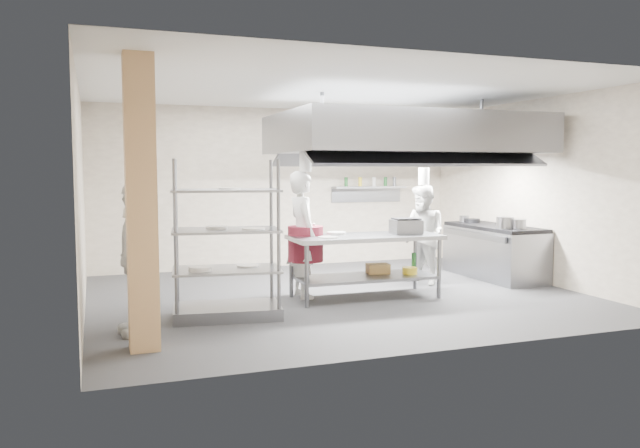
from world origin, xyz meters
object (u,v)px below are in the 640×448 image
object	(u,v)px
stockpot	(505,223)
cooking_range	(494,253)
chef_line	(424,235)
chef_plating	(136,258)
griddle	(406,227)
island	(365,266)
pass_rack	(226,239)
chef_head	(303,235)

from	to	relation	value
stockpot	cooking_range	bearing A→B (deg)	69.68
chef_line	chef_plating	size ratio (longest dim) A/B	0.93
griddle	stockpot	world-z (taller)	griddle
island	pass_rack	size ratio (longest dim) A/B	1.09
cooking_range	chef_head	world-z (taller)	chef_head
island	pass_rack	bearing A→B (deg)	-164.97
chef_head	stockpot	distance (m)	3.40
pass_rack	chef_head	bearing A→B (deg)	41.95
pass_rack	cooking_range	world-z (taller)	pass_rack
island	griddle	bearing A→B (deg)	-0.10
pass_rack	stockpot	world-z (taller)	pass_rack
griddle	pass_rack	bearing A→B (deg)	-164.93
pass_rack	chef_head	xyz separation A→B (m)	(1.29, 0.87, -0.08)
chef_head	griddle	xyz separation A→B (m)	(1.48, -0.36, 0.10)
island	chef_line	xyz separation A→B (m)	(1.31, 0.63, 0.35)
pass_rack	griddle	bearing A→B (deg)	18.41
cooking_range	stockpot	xyz separation A→B (m)	(-0.21, -0.57, 0.58)
chef_head	stockpot	size ratio (longest dim) A/B	6.51
cooking_range	chef_line	size ratio (longest dim) A/B	1.24
chef_head	chef_plating	distance (m)	2.73
cooking_range	chef_line	distance (m)	1.52
stockpot	chef_plating	bearing A→B (deg)	-168.54
griddle	cooking_range	bearing A→B (deg)	25.19
island	chef_head	world-z (taller)	chef_head
cooking_range	chef_head	distance (m)	3.66
chef_head	cooking_range	bearing A→B (deg)	-83.82
chef_plating	chef_line	bearing A→B (deg)	102.61
island	chef_line	world-z (taller)	chef_line
cooking_range	island	bearing A→B (deg)	-164.27
island	chef_plating	world-z (taller)	chef_plating
pass_rack	chef_line	distance (m)	3.63
pass_rack	chef_plating	bearing A→B (deg)	-150.32
island	griddle	xyz separation A→B (m)	(0.65, -0.01, 0.56)
chef_plating	cooking_range	bearing A→B (deg)	99.48
chef_plating	griddle	world-z (taller)	chef_plating
chef_line	griddle	world-z (taller)	chef_line
pass_rack	chef_line	world-z (taller)	pass_rack
chef_line	griddle	distance (m)	0.94
chef_plating	stockpot	distance (m)	5.91
cooking_range	griddle	world-z (taller)	griddle
chef_head	stockpot	xyz separation A→B (m)	(3.39, -0.14, 0.08)
island	griddle	size ratio (longest dim) A/B	5.18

